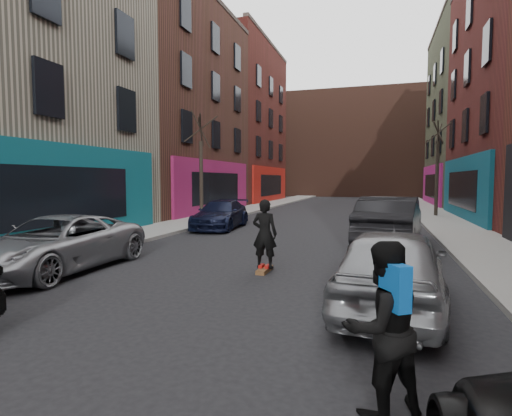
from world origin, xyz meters
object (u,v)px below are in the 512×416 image
Objects in this scene: parked_left_far at (56,244)px; parked_left_end at (221,214)px; tree_left_far at (201,158)px; tree_right_far at (437,158)px; pedestrian at (382,327)px; parked_right_far at (393,267)px; parked_right_end at (390,221)px; skateboard at (265,270)px; skateboarder at (265,234)px.

parked_left_end is at bearing 84.66° from parked_left_far.
tree_right_far reaches higher than tree_left_far.
parked_left_far is at bearing -121.18° from tree_right_far.
tree_right_far is 22.17m from pedestrian.
tree_right_far reaches higher than parked_right_far.
parked_left_end is at bearing -50.49° from tree_left_far.
pedestrian is (7.60, -3.93, 0.17)m from parked_left_far.
parked_left_far is 2.92× the size of pedestrian.
tree_left_far is at bearing -21.31° from parked_right_end.
parked_right_far is 2.56× the size of pedestrian.
tree_left_far is 15.83m from parked_right_far.
parked_right_far is 5.36× the size of skateboard.
skateboard is 0.48× the size of skateboarder.
parked_left_far is 5.15m from skateboard.
parked_right_end reaches higher than pedestrian.
parked_right_end is (9.54, -5.29, -2.54)m from tree_left_far.
parked_right_far reaches higher than parked_left_far.
parked_left_end is at bearing -139.63° from tree_right_far.
parked_right_far is 2.56× the size of skateboarder.
pedestrian is (-0.33, -10.48, 0.01)m from parked_right_end.
parked_left_far is 6.12× the size of skateboard.
skateboarder reaches higher than parked_right_far.
parked_left_far is 1.14× the size of parked_right_far.
tree_left_far reaches higher than parked_left_far.
tree_left_far is at bearing -154.18° from tree_right_far.
parked_left_far is 0.96× the size of parked_right_end.
tree_left_far is 12.25m from parked_left_far.
tree_left_far is 3.88× the size of skateboarder.
skateboarder is (-5.88, -16.43, -2.59)m from tree_right_far.
pedestrian is at bearing -59.74° from tree_left_far.
parked_left_end is (0.60, 9.17, -0.03)m from parked_left_far.
skateboard is (4.92, 1.42, -0.63)m from parked_left_far.
tree_right_far is at bearing 71.18° from skateboard.
parked_right_end is (7.33, -2.62, 0.19)m from parked_left_end.
skateboard is at bearing -65.32° from parked_left_end.
parked_right_end is at bearing -104.23° from tree_right_far.
tree_right_far is 1.52× the size of parked_left_end.
parked_right_end is 6.01m from skateboard.
tree_left_far is at bearing -47.21° from parked_right_far.
tree_left_far is 8.12× the size of skateboard.
tree_right_far is 1.39× the size of parked_left_far.
parked_right_end is at bearing -119.57° from skateboarder.
parked_left_end is 2.66× the size of pedestrian.
pedestrian is (-3.20, -21.77, -2.68)m from tree_right_far.
tree_right_far reaches higher than parked_right_end.
pedestrian is at bearing 117.56° from skateboarder.
skateboard is 0.48× the size of pedestrian.
parked_right_far is at bearing -6.11° from parked_left_far.
skateboard is at bearing 14.48° from parked_left_far.
parked_left_far reaches higher than parked_left_end.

